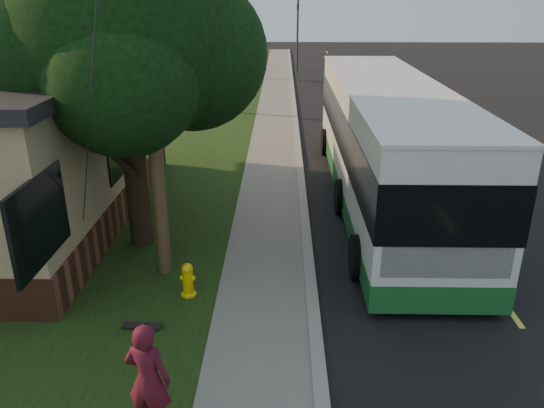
{
  "coord_description": "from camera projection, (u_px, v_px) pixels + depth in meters",
  "views": [
    {
      "loc": [
        -0.65,
        -9.62,
        6.04
      ],
      "look_at": [
        -0.87,
        1.61,
        1.5
      ],
      "focal_mm": 35.0,
      "sensor_mm": 36.0,
      "label": 1
    }
  ],
  "objects": [
    {
      "name": "skateboard_spare",
      "position": [
        142.0,
        325.0,
        10.07
      ],
      "size": [
        0.76,
        0.23,
        0.07
      ],
      "color": "black",
      "rests_on": "grass_verge"
    },
    {
      "name": "leafy_tree",
      "position": [
        125.0,
        33.0,
        11.77
      ],
      "size": [
        6.3,
        6.0,
        7.8
      ],
      "color": "black",
      "rests_on": "grass_verge"
    },
    {
      "name": "dumpster",
      "position": [
        67.0,
        147.0,
        19.65
      ],
      "size": [
        1.35,
        1.09,
        1.17
      ],
      "color": "#133221",
      "rests_on": "building_lot"
    },
    {
      "name": "sidewalk",
      "position": [
        273.0,
        158.0,
        20.45
      ],
      "size": [
        2.0,
        80.0,
        0.08
      ],
      "primitive_type": "cube",
      "color": "slate",
      "rests_on": "ground"
    },
    {
      "name": "distant_car",
      "position": [
        344.0,
        75.0,
        35.72
      ],
      "size": [
        2.0,
        4.27,
        1.41
      ],
      "primitive_type": "imported",
      "rotation": [
        0.0,
        0.0,
        0.08
      ],
      "color": "black",
      "rests_on": "ground"
    },
    {
      "name": "traffic_signal",
      "position": [
        298.0,
        30.0,
        41.5
      ],
      "size": [
        0.18,
        0.22,
        5.5
      ],
      "color": "#2D2D30",
      "rests_on": "ground"
    },
    {
      "name": "fire_hydrant",
      "position": [
        188.0,
        280.0,
        11.06
      ],
      "size": [
        0.32,
        0.32,
        0.74
      ],
      "color": "yellow",
      "rests_on": "grass_verge"
    },
    {
      "name": "ground",
      "position": [
        312.0,
        299.0,
        11.17
      ],
      "size": [
        120.0,
        120.0,
        0.0
      ],
      "primitive_type": "plane",
      "color": "black",
      "rests_on": "ground"
    },
    {
      "name": "grass_verge",
      "position": [
        183.0,
        157.0,
        20.51
      ],
      "size": [
        5.0,
        80.0,
        0.07
      ],
      "primitive_type": "cube",
      "color": "black",
      "rests_on": "ground"
    },
    {
      "name": "curb",
      "position": [
        299.0,
        157.0,
        20.42
      ],
      "size": [
        0.25,
        80.0,
        0.12
      ],
      "primitive_type": "cube",
      "color": "gray",
      "rests_on": "ground"
    },
    {
      "name": "utility_pole",
      "position": [
        148.0,
        68.0,
        10.42
      ],
      "size": [
        2.86,
        3.21,
        9.07
      ],
      "color": "#473321",
      "rests_on": "ground"
    },
    {
      "name": "bare_tree_far",
      "position": [
        250.0,
        50.0,
        38.29
      ],
      "size": [
        1.38,
        1.21,
        4.03
      ],
      "color": "black",
      "rests_on": "grass_verge"
    },
    {
      "name": "bare_tree_near",
      "position": [
        227.0,
        72.0,
        27.12
      ],
      "size": [
        1.38,
        1.21,
        4.31
      ],
      "color": "black",
      "rests_on": "grass_verge"
    },
    {
      "name": "skateboarder",
      "position": [
        148.0,
        380.0,
        7.41
      ],
      "size": [
        0.74,
        0.56,
        1.82
      ],
      "primitive_type": "imported",
      "rotation": [
        0.0,
        0.0,
        2.93
      ],
      "color": "#490E1E",
      "rests_on": "grass_verge"
    },
    {
      "name": "transit_bus",
      "position": [
        386.0,
        140.0,
        15.77
      ],
      "size": [
        3.06,
        13.28,
        3.59
      ],
      "color": "silver",
      "rests_on": "ground"
    },
    {
      "name": "road",
      "position": [
        403.0,
        159.0,
        20.37
      ],
      "size": [
        8.0,
        80.0,
        0.01
      ],
      "primitive_type": "cube",
      "color": "black",
      "rests_on": "ground"
    }
  ]
}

